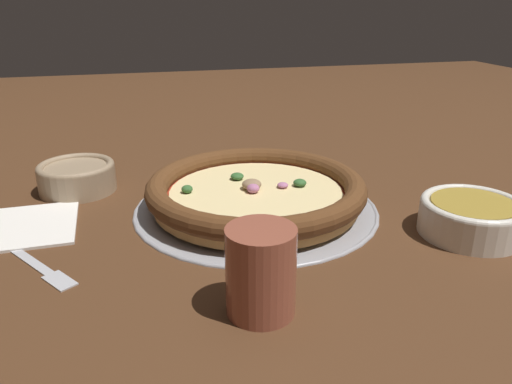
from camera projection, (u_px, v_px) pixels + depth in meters
ground_plane at (256, 209)px, 0.77m from camera, size 3.00×3.00×0.00m
pizza_tray at (256, 207)px, 0.77m from camera, size 0.37×0.37×0.01m
pizza at (256, 191)px, 0.76m from camera, size 0.33×0.33×0.04m
bowl_near at (472, 216)px, 0.68m from camera, size 0.14×0.14×0.05m
bowl_far at (77, 176)px, 0.83m from camera, size 0.12×0.12×0.05m
drinking_cup at (261, 271)px, 0.50m from camera, size 0.07×0.07×0.09m
napkin at (33, 224)px, 0.71m from camera, size 0.15×0.12×0.01m
fork at (38, 265)px, 0.60m from camera, size 0.15×0.11×0.00m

